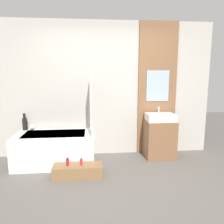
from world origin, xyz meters
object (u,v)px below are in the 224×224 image
(bathtub, at_px, (55,148))
(bottle_soap_primary, at_px, (68,162))
(bottle_soap_secondary, at_px, (81,162))
(vase_round_light, at_px, (32,127))
(wooden_step_bench, at_px, (78,171))
(sink, at_px, (160,117))
(vase_tall_dark, at_px, (25,123))

(bathtub, distance_m, bottle_soap_primary, 0.65)
(bottle_soap_primary, distance_m, bottle_soap_secondary, 0.21)
(vase_round_light, xyz_separation_m, bottle_soap_primary, (0.74, -0.88, -0.36))
(bottle_soap_secondary, bearing_deg, wooden_step_bench, 180.00)
(vase_round_light, bearing_deg, bottle_soap_secondary, -42.82)
(bathtub, xyz_separation_m, sink, (1.97, 0.14, 0.51))
(vase_tall_dark, relative_size, vase_round_light, 3.17)
(bathtub, height_order, vase_round_light, vase_round_light)
(bottle_soap_primary, bearing_deg, vase_tall_dark, 134.47)
(bottle_soap_secondary, bearing_deg, sink, 26.17)
(bathtub, bearing_deg, vase_round_light, 147.51)
(bottle_soap_primary, bearing_deg, bathtub, 115.29)
(vase_tall_dark, height_order, bottle_soap_primary, vase_tall_dark)
(sink, bearing_deg, vase_tall_dark, 176.41)
(wooden_step_bench, distance_m, vase_round_light, 1.36)
(wooden_step_bench, bearing_deg, bottle_soap_primary, 180.00)
(sink, bearing_deg, vase_round_light, 176.37)
(wooden_step_bench, xyz_separation_m, bottle_soap_secondary, (0.06, 0.00, 0.14))
(bathtub, bearing_deg, bottle_soap_primary, -64.71)
(sink, relative_size, vase_round_light, 5.27)
(wooden_step_bench, height_order, vase_tall_dark, vase_tall_dark)
(vase_tall_dark, bearing_deg, wooden_step_bench, -40.90)
(bathtub, relative_size, sink, 2.61)
(sink, height_order, vase_tall_dark, sink)
(vase_round_light, relative_size, bottle_soap_secondary, 0.96)
(sink, bearing_deg, wooden_step_bench, -154.68)
(vase_round_light, distance_m, bottle_soap_primary, 1.21)
(vase_tall_dark, bearing_deg, bottle_soap_primary, -45.53)
(bathtub, height_order, sink, sink)
(wooden_step_bench, distance_m, vase_tall_dark, 1.48)
(vase_round_light, bearing_deg, bottle_soap_primary, -49.97)
(bathtub, xyz_separation_m, vase_round_light, (-0.46, 0.30, 0.33))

